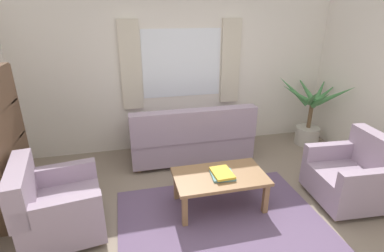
{
  "coord_description": "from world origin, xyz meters",
  "views": [
    {
      "loc": [
        -0.97,
        -2.58,
        2.31
      ],
      "look_at": [
        -0.19,
        0.7,
        0.95
      ],
      "focal_mm": 27.59,
      "sensor_mm": 36.0,
      "label": 1
    }
  ],
  "objects_px": {
    "couch": "(191,138)",
    "book_stack_on_table": "(222,174)",
    "coffee_table": "(220,179)",
    "armchair_left": "(55,206)",
    "potted_plant": "(310,116)",
    "armchair_right": "(353,176)",
    "bookshelf": "(2,144)"
  },
  "relations": [
    {
      "from": "bookshelf",
      "to": "potted_plant",
      "type": "bearing_deg",
      "value": 100.76
    },
    {
      "from": "armchair_right",
      "to": "potted_plant",
      "type": "distance_m",
      "value": 1.71
    },
    {
      "from": "bookshelf",
      "to": "coffee_table",
      "type": "bearing_deg",
      "value": 78.16
    },
    {
      "from": "couch",
      "to": "book_stack_on_table",
      "type": "distance_m",
      "value": 1.33
    },
    {
      "from": "armchair_left",
      "to": "potted_plant",
      "type": "relative_size",
      "value": 0.77
    },
    {
      "from": "armchair_right",
      "to": "coffee_table",
      "type": "xyz_separation_m",
      "value": [
        -1.66,
        0.27,
        0.03
      ]
    },
    {
      "from": "armchair_left",
      "to": "potted_plant",
      "type": "xyz_separation_m",
      "value": [
        3.96,
        1.42,
        0.18
      ]
    },
    {
      "from": "coffee_table",
      "to": "potted_plant",
      "type": "distance_m",
      "value": 2.52
    },
    {
      "from": "armchair_left",
      "to": "book_stack_on_table",
      "type": "xyz_separation_m",
      "value": [
        1.87,
        0.03,
        0.11
      ]
    },
    {
      "from": "book_stack_on_table",
      "to": "potted_plant",
      "type": "distance_m",
      "value": 2.52
    },
    {
      "from": "coffee_table",
      "to": "book_stack_on_table",
      "type": "distance_m",
      "value": 0.09
    },
    {
      "from": "couch",
      "to": "armchair_right",
      "type": "relative_size",
      "value": 2.12
    },
    {
      "from": "couch",
      "to": "potted_plant",
      "type": "bearing_deg",
      "value": -178.03
    },
    {
      "from": "coffee_table",
      "to": "book_stack_on_table",
      "type": "bearing_deg",
      "value": -54.27
    },
    {
      "from": "couch",
      "to": "bookshelf",
      "type": "height_order",
      "value": "bookshelf"
    },
    {
      "from": "armchair_left",
      "to": "bookshelf",
      "type": "height_order",
      "value": "bookshelf"
    },
    {
      "from": "coffee_table",
      "to": "book_stack_on_table",
      "type": "relative_size",
      "value": 3.41
    },
    {
      "from": "book_stack_on_table",
      "to": "bookshelf",
      "type": "relative_size",
      "value": 0.19
    },
    {
      "from": "armchair_left",
      "to": "armchair_right",
      "type": "relative_size",
      "value": 1.06
    },
    {
      "from": "armchair_right",
      "to": "coffee_table",
      "type": "bearing_deg",
      "value": -95.23
    },
    {
      "from": "couch",
      "to": "armchair_left",
      "type": "bearing_deg",
      "value": 37.0
    },
    {
      "from": "armchair_left",
      "to": "coffee_table",
      "type": "bearing_deg",
      "value": -96.65
    },
    {
      "from": "book_stack_on_table",
      "to": "bookshelf",
      "type": "xyz_separation_m",
      "value": [
        -2.43,
        0.53,
        0.42
      ]
    },
    {
      "from": "book_stack_on_table",
      "to": "armchair_right",
      "type": "bearing_deg",
      "value": -8.49
    },
    {
      "from": "book_stack_on_table",
      "to": "bookshelf",
      "type": "bearing_deg",
      "value": 167.64
    },
    {
      "from": "coffee_table",
      "to": "armchair_left",
      "type": "bearing_deg",
      "value": -178.26
    },
    {
      "from": "couch",
      "to": "bookshelf",
      "type": "bearing_deg",
      "value": 18.45
    },
    {
      "from": "couch",
      "to": "armchair_right",
      "type": "bearing_deg",
      "value": 137.6
    },
    {
      "from": "couch",
      "to": "book_stack_on_table",
      "type": "relative_size",
      "value": 5.9
    },
    {
      "from": "armchair_left",
      "to": "bookshelf",
      "type": "distance_m",
      "value": 0.96
    },
    {
      "from": "coffee_table",
      "to": "potted_plant",
      "type": "relative_size",
      "value": 0.9
    },
    {
      "from": "armchair_right",
      "to": "potted_plant",
      "type": "bearing_deg",
      "value": 168.39
    }
  ]
}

